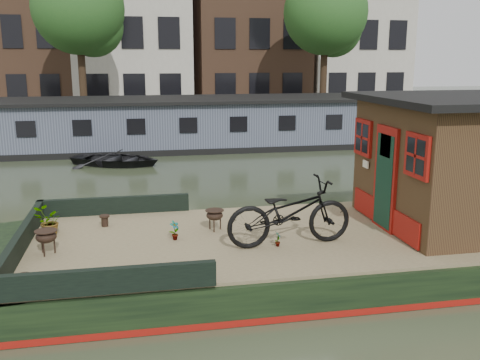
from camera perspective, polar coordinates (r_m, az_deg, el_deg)
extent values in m
plane|color=#25301F|center=(10.36, 12.62, -8.59)|extent=(120.00, 120.00, 0.00)
cube|color=black|center=(10.26, 12.70, -7.02)|extent=(12.00, 4.00, 0.60)
cylinder|color=black|center=(9.66, -22.50, -8.99)|extent=(4.00, 4.00, 0.60)
cube|color=maroon|center=(10.34, 12.64, -8.28)|extent=(12.02, 4.02, 0.10)
cube|color=#857652|center=(10.16, 12.79, -5.30)|extent=(11.80, 3.80, 0.05)
cube|color=black|center=(9.47, -22.29, -6.02)|extent=(0.12, 4.00, 0.35)
cube|color=black|center=(11.12, -13.25, -2.66)|extent=(3.00, 0.12, 0.35)
cube|color=black|center=(7.49, -14.23, -10.39)|extent=(3.00, 0.12, 0.35)
cube|color=black|center=(10.94, 23.72, 1.58)|extent=(3.50, 3.00, 2.30)
cube|color=maroon|center=(10.08, 15.25, 0.18)|extent=(0.06, 0.80, 1.90)
cube|color=black|center=(10.08, 15.13, -0.10)|extent=(0.04, 0.64, 1.70)
cube|color=maroon|center=(9.06, 18.37, 2.46)|extent=(0.06, 0.72, 0.72)
cube|color=maroon|center=(10.91, 13.02, 4.44)|extent=(0.06, 0.72, 0.72)
imported|color=black|center=(8.99, 5.31, -3.46)|extent=(2.20, 0.88, 1.13)
imported|color=#A0392D|center=(9.36, -6.99, -5.36)|extent=(0.22, 0.21, 0.35)
imported|color=brown|center=(10.07, -19.77, -4.21)|extent=(0.60, 0.57, 0.52)
imported|color=brown|center=(9.01, 4.05, -6.29)|extent=(0.13, 0.16, 0.26)
cylinder|color=black|center=(10.37, -14.23, -4.24)|extent=(0.19, 0.19, 0.21)
cylinder|color=black|center=(8.05, -22.00, -9.90)|extent=(0.17, 0.17, 0.19)
imported|color=black|center=(19.68, -13.08, 2.54)|extent=(3.92, 3.49, 0.67)
cube|color=#51596D|center=(23.31, -1.09, 6.08)|extent=(20.00, 4.00, 2.00)
cube|color=black|center=(23.21, -1.10, 8.65)|extent=(20.40, 4.40, 0.12)
cube|color=black|center=(23.43, -1.08, 3.94)|extent=(20.00, 4.05, 0.24)
cube|color=#47443F|center=(29.76, -3.27, 6.45)|extent=(60.00, 6.00, 0.90)
cylinder|color=#332316|center=(27.93, -16.46, 10.58)|extent=(0.36, 0.36, 4.00)
sphere|color=#194C1B|center=(28.02, -16.89, 17.13)|extent=(4.40, 4.40, 4.40)
sphere|color=#194C1B|center=(28.21, -15.46, 15.55)|extent=(3.00, 3.00, 3.00)
cylinder|color=#332316|center=(29.56, 8.90, 11.04)|extent=(0.36, 0.36, 4.00)
sphere|color=#194C1B|center=(29.65, 9.12, 17.23)|extent=(4.40, 4.40, 4.40)
sphere|color=#194C1B|center=(30.08, 9.98, 15.60)|extent=(3.00, 3.00, 3.00)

